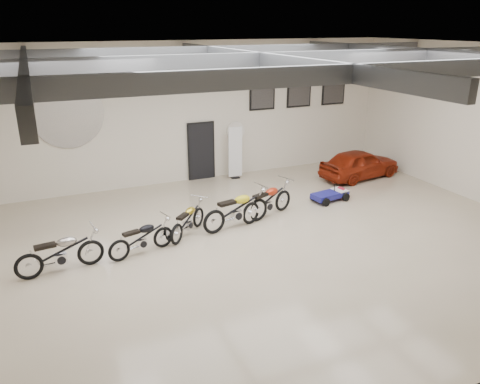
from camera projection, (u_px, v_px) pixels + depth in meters
name	position (u px, v px, depth m)	size (l,w,h in m)	color
floor	(258.00, 245.00, 12.39)	(16.00, 12.00, 0.01)	#B9A98D
ceiling	(261.00, 48.00, 10.69)	(16.00, 12.00, 0.01)	slate
back_wall	(186.00, 113.00, 16.71)	(16.00, 0.02, 5.00)	beige
ceiling_beams	(261.00, 59.00, 10.77)	(15.80, 11.80, 0.32)	#55575C
door	(201.00, 152.00, 17.35)	(0.92, 0.08, 2.10)	black
logo_plaque	(67.00, 113.00, 15.05)	(2.30, 0.06, 1.16)	silver
poster_left	(262.00, 92.00, 17.60)	(1.05, 0.08, 1.35)	black
poster_mid	(299.00, 90.00, 18.20)	(1.05, 0.08, 1.35)	black
poster_right	(334.00, 88.00, 18.81)	(1.05, 0.08, 1.35)	black
oil_sign	(236.00, 131.00, 17.65)	(0.72, 0.10, 0.72)	white
banner_stand	(235.00, 153.00, 17.43)	(0.53, 0.21, 1.94)	white
motorcycle_silver	(60.00, 252.00, 10.89)	(1.98, 0.61, 1.03)	silver
motorcycle_black	(141.00, 237.00, 11.76)	(1.76, 0.55, 0.92)	silver
motorcycle_gold	(188.00, 220.00, 12.83)	(1.77, 0.55, 0.92)	silver
motorcycle_yellow	(237.00, 209.00, 13.30)	(2.17, 0.67, 1.13)	silver
motorcycle_red	(267.00, 200.00, 14.02)	(2.06, 0.64, 1.07)	silver
go_kart	(333.00, 192.00, 15.45)	(1.55, 0.70, 0.56)	navy
vintage_car	(360.00, 164.00, 17.61)	(3.25, 1.31, 1.11)	maroon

